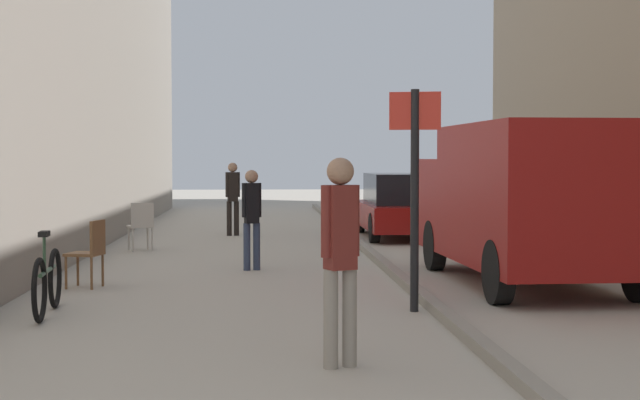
# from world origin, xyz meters

# --- Properties ---
(ground_plane) EXTENTS (80.00, 80.00, 0.00)m
(ground_plane) POSITION_xyz_m (0.00, 12.00, 0.00)
(ground_plane) COLOR #A8A093
(kerb_strip) EXTENTS (0.16, 40.00, 0.12)m
(kerb_strip) POSITION_xyz_m (1.58, 12.00, 0.06)
(kerb_strip) COLOR gray
(kerb_strip) RESTS_ON ground_plane
(pedestrian_main_foreground) EXTENTS (0.34, 0.27, 1.80)m
(pedestrian_main_foreground) POSITION_xyz_m (0.21, 5.17, 1.04)
(pedestrian_main_foreground) COLOR gray
(pedestrian_main_foreground) RESTS_ON ground_plane
(pedestrian_mid_block) EXTENTS (0.31, 0.22, 1.61)m
(pedestrian_mid_block) POSITION_xyz_m (-0.59, 12.36, 0.93)
(pedestrian_mid_block) COLOR #2D3851
(pedestrian_mid_block) RESTS_ON ground_plane
(pedestrian_far_crossing) EXTENTS (0.33, 0.22, 1.70)m
(pedestrian_far_crossing) POSITION_xyz_m (-1.07, 19.26, 0.98)
(pedestrian_far_crossing) COLOR black
(pedestrian_far_crossing) RESTS_ON ground_plane
(delivery_van) EXTENTS (2.18, 5.26, 2.27)m
(delivery_van) POSITION_xyz_m (3.31, 10.35, 1.22)
(delivery_van) COLOR maroon
(delivery_van) RESTS_ON ground_plane
(parked_car) EXTENTS (1.85, 4.21, 1.45)m
(parked_car) POSITION_xyz_m (2.79, 18.59, 0.71)
(parked_car) COLOR maroon
(parked_car) RESTS_ON ground_plane
(street_sign_post) EXTENTS (0.59, 0.18, 2.60)m
(street_sign_post) POSITION_xyz_m (1.34, 8.09, 1.55)
(street_sign_post) COLOR black
(street_sign_post) RESTS_ON ground_plane
(bicycle_leaning) EXTENTS (0.15, 1.77, 0.98)m
(bicycle_leaning) POSITION_xyz_m (-2.90, 8.10, 0.38)
(bicycle_leaning) COLOR black
(bicycle_leaning) RESTS_ON ground_plane
(cafe_chair_near_window) EXTENTS (0.54, 0.54, 0.94)m
(cafe_chair_near_window) POSITION_xyz_m (-2.81, 10.42, 0.55)
(cafe_chair_near_window) COLOR brown
(cafe_chair_near_window) RESTS_ON ground_plane
(cafe_chair_by_doorway) EXTENTS (0.56, 0.56, 0.94)m
(cafe_chair_by_doorway) POSITION_xyz_m (-2.75, 15.71, 0.55)
(cafe_chair_by_doorway) COLOR #B7B2A8
(cafe_chair_by_doorway) RESTS_ON ground_plane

